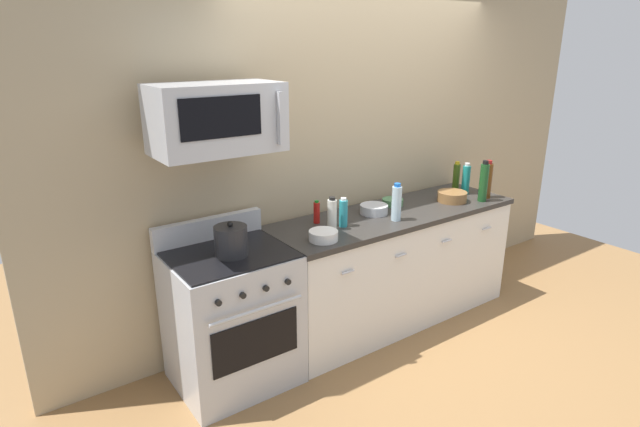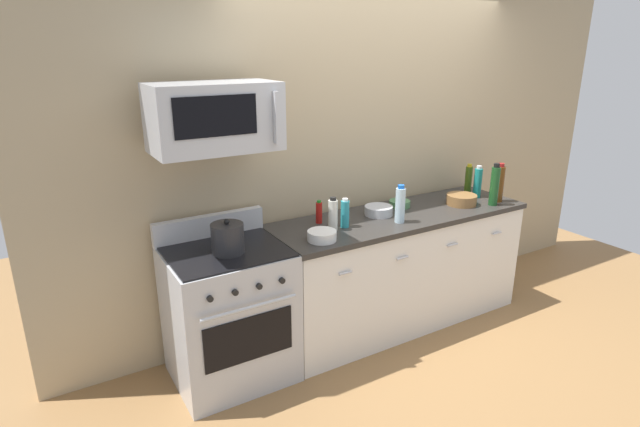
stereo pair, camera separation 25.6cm
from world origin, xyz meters
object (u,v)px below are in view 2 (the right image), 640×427
Objects in this scene: range_oven at (229,313)px; bottle_hot_sauce_red at (319,212)px; microwave at (214,117)px; bottle_wine_amber at (499,184)px; bowl_green_glaze at (400,203)px; bottle_dish_soap at (345,213)px; bottle_vinegar_white at (333,215)px; bottle_sparkling_teal at (478,182)px; bowl_white_ceramic at (322,235)px; bowl_wooden_salad at (462,199)px; bottle_water_clear at (400,205)px; bottle_wine_green at (495,185)px; bottle_olive_oil at (468,180)px; bowl_steel_prep at (379,210)px; stockpot at (228,238)px.

bottle_hot_sauce_red reaches higher than range_oven.
microwave is 2.41m from bottle_wine_amber.
bottle_hot_sauce_red reaches higher than bowl_green_glaze.
bottle_dish_soap is (0.89, -0.03, 0.55)m from range_oven.
bottle_wine_amber is at bearing -4.73° from bottle_vinegar_white.
bottle_hot_sauce_red is at bearing 92.22° from bottle_vinegar_white.
bottle_sparkling_teal is 1.40× the size of bowl_white_ceramic.
bowl_green_glaze is at bearing 156.18° from bowl_wooden_salad.
bottle_dish_soap is at bearing -56.33° from bottle_hot_sauce_red.
bottle_water_clear is at bearing 179.19° from bottle_wine_amber.
bowl_white_ceramic is (-0.16, -0.31, -0.05)m from bottle_hot_sauce_red.
bottle_hot_sauce_red is 1.49m from bottle_sparkling_teal.
bottle_hot_sauce_red is 0.50× the size of bottle_wine_green.
bottle_sparkling_teal reaches higher than bottle_vinegar_white.
bowl_white_ceramic is (0.61, -0.17, 0.49)m from range_oven.
bottle_wine_amber is at bearing -21.03° from bowl_green_glaze.
microwave is at bearing -177.80° from bottle_olive_oil.
bowl_steel_prep is at bearing 164.06° from bottle_wine_green.
bowl_green_glaze is (1.52, 0.09, -0.80)m from microwave.
bottle_wine_amber reaches higher than bowl_white_ceramic.
bottle_olive_oil is (1.50, -0.01, 0.04)m from bottle_hot_sauce_red.
bottle_olive_oil is 2.28m from stockpot.
range_oven is at bearing 173.36° from bottle_water_clear.
bottle_sparkling_teal reaches higher than bowl_green_glaze.
microwave reaches higher than bottle_vinegar_white.
stockpot is (-2.27, -0.19, -0.03)m from bottle_olive_oil.
bowl_white_ceramic is (-0.67, -0.02, -0.10)m from bottle_water_clear.
bottle_wine_amber is (1.02, -0.01, 0.02)m from bottle_water_clear.
bowl_white_ceramic is at bearing 178.57° from bottle_wine_green.
microwave is at bearing 160.72° from bowl_white_ceramic.
bottle_dish_soap is at bearing -166.14° from bowl_steel_prep.
bottle_vinegar_white reaches higher than bowl_green_glaze.
bottle_hot_sauce_red is at bearing 168.80° from bottle_wine_amber.
stockpot reaches higher than range_oven.
bowl_steel_prep is (0.48, -0.08, -0.04)m from bottle_hot_sauce_red.
range_oven is at bearing 90.00° from stockpot.
bowl_steel_prep is (0.47, 0.10, -0.08)m from bottle_vinegar_white.
bottle_wine_green is 1.76× the size of bowl_white_ceramic.
microwave is 2.84× the size of bottle_olive_oil.
bottle_hot_sauce_red is 1.24m from bowl_wooden_salad.
bottle_sparkling_teal is 1.62× the size of bowl_green_glaze.
bowl_steel_prep is 0.28m from bowl_green_glaze.
bowl_steel_prep is at bearing 19.73° from bowl_white_ceramic.
bottle_vinegar_white is at bearing -168.19° from bowl_steel_prep.
bottle_wine_green is 1.22× the size of bottle_water_clear.
bottle_dish_soap reaches higher than range_oven.
bottle_water_clear reaches higher than bottle_sparkling_teal.
bowl_white_ceramic is at bearing -178.35° from bottle_water_clear.
microwave is 1.48m from bowl_steel_prep.
bottle_sparkling_teal is 2.26m from stockpot.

